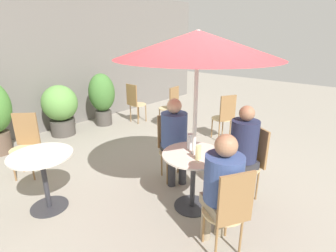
{
  "coord_description": "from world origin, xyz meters",
  "views": [
    {
      "loc": [
        -2.39,
        -1.59,
        2.03
      ],
      "look_at": [
        -0.12,
        0.41,
        0.97
      ],
      "focal_mm": 28.0,
      "sensor_mm": 36.0,
      "label": 1
    }
  ],
  "objects_px": {
    "bistro_chair_3": "(225,114)",
    "bistro_chair_6": "(26,140)",
    "seated_person_2": "(174,135)",
    "potted_plant_1": "(60,107)",
    "bistro_chair_2": "(171,142)",
    "cafe_table_near": "(193,168)",
    "bistro_chair_5": "(135,100)",
    "bistro_chair_0": "(230,208)",
    "beer_glass_1": "(198,153)",
    "beer_glass_0": "(190,141)",
    "potted_plant_2": "(102,96)",
    "bistro_chair_4": "(171,104)",
    "umbrella": "(198,45)",
    "seated_person_0": "(222,184)",
    "seated_person_1": "(243,146)",
    "cafe_table_far": "(43,170)",
    "bistro_chair_1": "(252,157)"
  },
  "relations": [
    {
      "from": "seated_person_2",
      "to": "bistro_chair_0",
      "type": "bearing_deg",
      "value": -90.0
    },
    {
      "from": "cafe_table_near",
      "to": "potted_plant_2",
      "type": "relative_size",
      "value": 0.61
    },
    {
      "from": "bistro_chair_1",
      "to": "seated_person_2",
      "type": "bearing_deg",
      "value": -129.0
    },
    {
      "from": "beer_glass_1",
      "to": "bistro_chair_2",
      "type": "bearing_deg",
      "value": 59.09
    },
    {
      "from": "beer_glass_0",
      "to": "potted_plant_2",
      "type": "xyz_separation_m",
      "value": [
        1.07,
        3.33,
        -0.13
      ]
    },
    {
      "from": "bistro_chair_2",
      "to": "potted_plant_1",
      "type": "xyz_separation_m",
      "value": [
        -0.22,
        2.85,
        0.05
      ]
    },
    {
      "from": "cafe_table_far",
      "to": "umbrella",
      "type": "relative_size",
      "value": 0.35
    },
    {
      "from": "seated_person_2",
      "to": "potted_plant_1",
      "type": "xyz_separation_m",
      "value": [
        -0.14,
        2.99,
        -0.12
      ]
    },
    {
      "from": "potted_plant_2",
      "to": "potted_plant_1",
      "type": "bearing_deg",
      "value": 174.13
    },
    {
      "from": "bistro_chair_0",
      "to": "seated_person_0",
      "type": "height_order",
      "value": "seated_person_0"
    },
    {
      "from": "bistro_chair_5",
      "to": "seated_person_2",
      "type": "relative_size",
      "value": 0.77
    },
    {
      "from": "bistro_chair_4",
      "to": "seated_person_0",
      "type": "bearing_deg",
      "value": 40.74
    },
    {
      "from": "seated_person_1",
      "to": "bistro_chair_6",
      "type": "bearing_deg",
      "value": -120.44
    },
    {
      "from": "bistro_chair_4",
      "to": "beer_glass_0",
      "type": "distance_m",
      "value": 2.85
    },
    {
      "from": "cafe_table_far",
      "to": "bistro_chair_5",
      "type": "bearing_deg",
      "value": 29.9
    },
    {
      "from": "bistro_chair_0",
      "to": "seated_person_2",
      "type": "distance_m",
      "value": 1.48
    },
    {
      "from": "umbrella",
      "to": "bistro_chair_6",
      "type": "bearing_deg",
      "value": 112.18
    },
    {
      "from": "bistro_chair_4",
      "to": "bistro_chair_6",
      "type": "height_order",
      "value": "same"
    },
    {
      "from": "seated_person_2",
      "to": "potted_plant_1",
      "type": "relative_size",
      "value": 1.16
    },
    {
      "from": "beer_glass_0",
      "to": "cafe_table_far",
      "type": "bearing_deg",
      "value": 136.94
    },
    {
      "from": "bistro_chair_0",
      "to": "bistro_chair_3",
      "type": "xyz_separation_m",
      "value": [
        2.58,
        1.53,
        0.0
      ]
    },
    {
      "from": "bistro_chair_3",
      "to": "bistro_chair_2",
      "type": "bearing_deg",
      "value": 29.47
    },
    {
      "from": "bistro_chair_1",
      "to": "bistro_chair_5",
      "type": "bearing_deg",
      "value": -167.16
    },
    {
      "from": "bistro_chair_3",
      "to": "seated_person_2",
      "type": "relative_size",
      "value": 0.77
    },
    {
      "from": "cafe_table_far",
      "to": "bistro_chair_6",
      "type": "relative_size",
      "value": 0.77
    },
    {
      "from": "bistro_chair_1",
      "to": "cafe_table_far",
      "type": "bearing_deg",
      "value": -102.43
    },
    {
      "from": "bistro_chair_3",
      "to": "beer_glass_1",
      "type": "bearing_deg",
      "value": 48.31
    },
    {
      "from": "bistro_chair_3",
      "to": "potted_plant_2",
      "type": "height_order",
      "value": "potted_plant_2"
    },
    {
      "from": "bistro_chair_6",
      "to": "umbrella",
      "type": "relative_size",
      "value": 0.45
    },
    {
      "from": "bistro_chair_5",
      "to": "potted_plant_1",
      "type": "height_order",
      "value": "potted_plant_1"
    },
    {
      "from": "bistro_chair_0",
      "to": "beer_glass_1",
      "type": "bearing_deg",
      "value": -88.52
    },
    {
      "from": "cafe_table_near",
      "to": "bistro_chair_3",
      "type": "relative_size",
      "value": 0.79
    },
    {
      "from": "bistro_chair_3",
      "to": "potted_plant_2",
      "type": "xyz_separation_m",
      "value": [
        -1.01,
        2.63,
        0.14
      ]
    },
    {
      "from": "bistro_chair_1",
      "to": "seated_person_1",
      "type": "relative_size",
      "value": 0.76
    },
    {
      "from": "beer_glass_0",
      "to": "bistro_chair_2",
      "type": "bearing_deg",
      "value": 61.43
    },
    {
      "from": "bistro_chair_2",
      "to": "bistro_chair_3",
      "type": "distance_m",
      "value": 1.77
    },
    {
      "from": "seated_person_2",
      "to": "potted_plant_2",
      "type": "distance_m",
      "value": 3.01
    },
    {
      "from": "seated_person_0",
      "to": "umbrella",
      "type": "bearing_deg",
      "value": -90.0
    },
    {
      "from": "bistro_chair_6",
      "to": "cafe_table_far",
      "type": "bearing_deg",
      "value": -57.9
    },
    {
      "from": "cafe_table_far",
      "to": "seated_person_2",
      "type": "bearing_deg",
      "value": -26.27
    },
    {
      "from": "bistro_chair_6",
      "to": "beer_glass_1",
      "type": "bearing_deg",
      "value": -26.78
    },
    {
      "from": "beer_glass_0",
      "to": "bistro_chair_0",
      "type": "bearing_deg",
      "value": -120.8
    },
    {
      "from": "potted_plant_1",
      "to": "potted_plant_2",
      "type": "bearing_deg",
      "value": -5.87
    },
    {
      "from": "cafe_table_far",
      "to": "bistro_chair_0",
      "type": "relative_size",
      "value": 0.77
    },
    {
      "from": "bistro_chair_4",
      "to": "potted_plant_1",
      "type": "bearing_deg",
      "value": -44.44
    },
    {
      "from": "seated_person_1",
      "to": "potted_plant_2",
      "type": "bearing_deg",
      "value": -158.93
    },
    {
      "from": "bistro_chair_3",
      "to": "seated_person_1",
      "type": "height_order",
      "value": "seated_person_1"
    },
    {
      "from": "cafe_table_near",
      "to": "seated_person_0",
      "type": "height_order",
      "value": "seated_person_0"
    },
    {
      "from": "bistro_chair_6",
      "to": "umbrella",
      "type": "bearing_deg",
      "value": -23.96
    },
    {
      "from": "bistro_chair_3",
      "to": "bistro_chair_6",
      "type": "relative_size",
      "value": 1.0
    }
  ]
}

